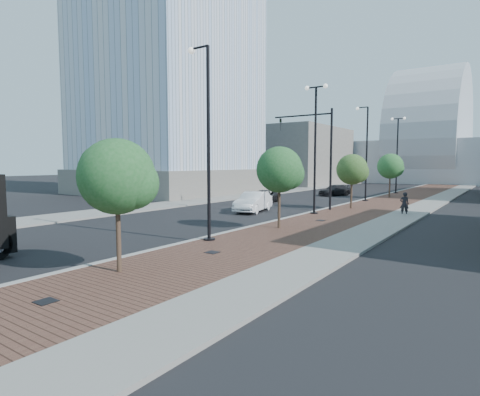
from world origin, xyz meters
The scene contains 23 objects.
sidewalk centered at (3.50, 40.00, 0.06)m, with size 7.00×140.00×0.12m, color #4C2D23.
concrete_strip centered at (6.20, 40.00, 0.07)m, with size 2.40×140.00×0.13m, color slate.
curb centered at (0.00, 40.00, 0.07)m, with size 0.30×140.00×0.14m, color gray.
west_sidewalk centered at (-13.00, 40.00, 0.06)m, with size 4.00×140.00×0.12m, color slate.
white_sedan centered at (-4.14, 21.20, 0.77)m, with size 1.63×4.68×1.54m, color silver.
dark_car_mid centered at (-6.97, 27.41, 0.61)m, with size 2.03×4.40×1.22m, color black.
dark_car_far centered at (-4.65, 39.50, 0.63)m, with size 1.76×4.33×1.26m, color black.
pedestrian centered at (6.02, 25.48, 0.85)m, with size 0.62×0.40×1.69m, color black.
streetlight_1 centered at (0.49, 10.00, 4.34)m, with size 1.44×0.56×9.21m.
streetlight_2 centered at (0.60, 22.00, 4.82)m, with size 1.72×0.56×9.28m.
streetlight_3 centered at (0.49, 34.00, 4.34)m, with size 1.44×0.56×9.21m.
streetlight_4 centered at (0.60, 46.00, 4.82)m, with size 1.72×0.56×9.28m.
traffic_mast centered at (-0.30, 25.00, 4.98)m, with size 5.09×0.20×8.00m.
tree_0 centered at (1.65, 4.02, 3.31)m, with size 2.54×2.52×4.59m.
tree_1 centered at (1.65, 15.02, 3.39)m, with size 2.60×2.59×4.70m.
tree_2 centered at (1.65, 27.02, 3.25)m, with size 2.51×2.49×4.51m.
tree_3 centered at (1.65, 39.02, 3.44)m, with size 2.67×2.67×4.79m.
tower_podium centered at (-24.00, 32.00, 1.50)m, with size 19.00×19.00×3.00m, color slate.
convention_center centered at (-2.00, 85.00, 6.00)m, with size 50.00×30.00×50.00m.
commercial_block_nw centered at (-20.00, 60.00, 5.00)m, with size 14.00×20.00×10.00m, color #68645D.
utility_cover_0 centered at (2.40, 1.00, 0.13)m, with size 0.50×0.50×0.02m, color black.
utility_cover_1 centered at (2.40, 8.00, 0.13)m, with size 0.50×0.50×0.02m, color black.
utility_cover_2 centered at (2.40, 19.00, 0.13)m, with size 0.50×0.50×0.02m, color black.
Camera 1 is at (12.38, -4.38, 3.76)m, focal length 29.52 mm.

